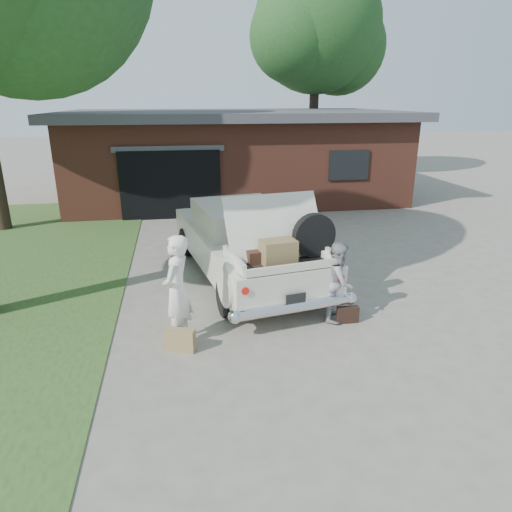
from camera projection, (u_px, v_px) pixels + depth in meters
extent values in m
plane|color=gray|center=(262.00, 327.00, 7.85)|extent=(90.00, 90.00, 0.00)
cube|color=brown|center=(234.00, 158.00, 18.24)|extent=(12.00, 7.00, 3.00)
cube|color=#4C4C51|center=(233.00, 115.00, 17.70)|extent=(12.80, 7.80, 0.30)
cube|color=black|center=(171.00, 185.00, 14.75)|extent=(3.20, 0.30, 2.20)
cube|color=#4C4C51|center=(169.00, 149.00, 14.31)|extent=(3.50, 0.12, 0.18)
cube|color=black|center=(349.00, 165.00, 15.50)|extent=(1.40, 0.08, 1.00)
sphere|color=#245623|center=(21.00, 0.00, 12.50)|extent=(4.29, 4.29, 4.29)
cylinder|color=#38281E|center=(313.00, 121.00, 22.08)|extent=(0.44, 0.44, 5.47)
sphere|color=#245623|center=(317.00, 27.00, 20.74)|extent=(5.86, 5.86, 5.86)
sphere|color=#245623|center=(339.00, 47.00, 21.75)|extent=(4.39, 4.39, 4.39)
sphere|color=#245623|center=(296.00, 36.00, 20.02)|extent=(4.10, 4.10, 4.10)
cube|color=silver|center=(244.00, 247.00, 9.97)|extent=(2.88, 5.55, 0.69)
cube|color=#BAB5A3|center=(240.00, 217.00, 10.06)|extent=(2.08, 2.38, 0.55)
cube|color=black|center=(227.00, 208.00, 10.96)|extent=(1.63, 0.36, 0.47)
cube|color=black|center=(255.00, 229.00, 9.17)|extent=(1.63, 0.36, 0.47)
cylinder|color=black|center=(227.00, 298.00, 8.18)|extent=(0.35, 0.73, 0.70)
cylinder|color=black|center=(320.00, 284.00, 8.77)|extent=(0.35, 0.73, 0.70)
cylinder|color=black|center=(186.00, 242.00, 11.38)|extent=(0.35, 0.73, 0.70)
cylinder|color=black|center=(257.00, 235.00, 11.97)|extent=(0.35, 0.73, 0.70)
cylinder|color=silver|center=(295.00, 307.00, 7.65)|extent=(2.17, 0.56, 0.19)
cylinder|color=#A5140F|center=(245.00, 290.00, 7.31)|extent=(0.14, 0.13, 0.13)
cylinder|color=#A5140F|center=(340.00, 277.00, 7.86)|extent=(0.14, 0.13, 0.13)
cube|color=black|center=(296.00, 299.00, 7.58)|extent=(0.36, 0.08, 0.18)
cube|color=black|center=(280.00, 260.00, 8.07)|extent=(1.81, 1.43, 0.04)
cube|color=silver|center=(234.00, 260.00, 7.76)|extent=(0.26, 1.16, 0.19)
cube|color=silver|center=(323.00, 250.00, 8.30)|extent=(0.26, 1.16, 0.19)
cube|color=silver|center=(294.00, 268.00, 7.53)|extent=(1.68, 0.35, 0.13)
cube|color=silver|center=(275.00, 226.00, 8.13)|extent=(1.86, 0.94, 1.07)
cube|color=#40261B|center=(263.00, 254.00, 8.00)|extent=(0.71, 0.52, 0.21)
cube|color=olive|center=(278.00, 252.00, 7.81)|extent=(0.65, 0.48, 0.41)
cube|color=black|center=(285.00, 250.00, 8.30)|extent=(0.58, 0.43, 0.16)
cylinder|color=black|center=(314.00, 235.00, 8.08)|extent=(0.80, 0.30, 0.79)
imported|color=white|center=(177.00, 290.00, 7.14)|extent=(0.64, 0.76, 1.79)
imported|color=#939298|center=(338.00, 281.00, 7.98)|extent=(0.77, 0.85, 1.42)
cube|color=#9A804E|center=(180.00, 340.00, 7.08)|extent=(0.50, 0.32, 0.37)
cube|color=black|center=(348.00, 315.00, 7.99)|extent=(0.38, 0.13, 0.29)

